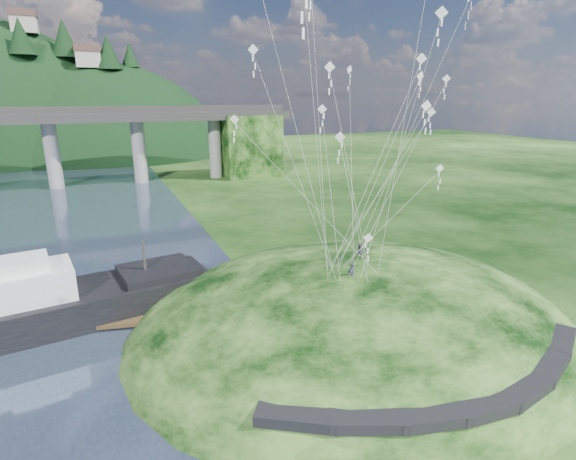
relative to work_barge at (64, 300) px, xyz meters
name	(u,v)px	position (x,y,z in m)	size (l,w,h in m)	color
ground	(268,360)	(12.64, -11.05, -1.90)	(320.00, 320.00, 0.00)	black
grass_hill	(354,341)	(20.64, -9.05, -3.40)	(36.00, 32.00, 13.00)	black
footpath	(464,390)	(20.11, -20.79, 0.18)	(22.29, 5.84, 0.83)	black
work_barge	(64,300)	(0.00, 0.00, 0.00)	(22.35, 9.00, 7.60)	black
wooden_dock	(180,316)	(8.19, -3.07, -1.52)	(12.30, 4.52, 0.87)	#3A2B17
kite_flyers	(358,248)	(21.18, -8.00, 3.91)	(3.68, 4.24, 1.79)	#23252F
kite_swarm	(364,73)	(21.50, -7.23, 16.67)	(18.38, 16.50, 20.68)	white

